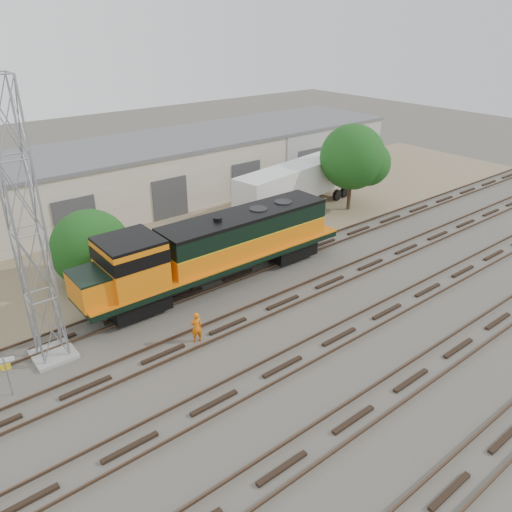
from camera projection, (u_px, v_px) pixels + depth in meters
ground at (300, 314)px, 28.50m from camera, size 140.00×140.00×0.00m
dirt_strip at (169, 234)px, 39.04m from camera, size 80.00×16.00×0.02m
tracks at (339, 337)px, 26.36m from camera, size 80.00×20.40×0.28m
warehouse at (121, 178)px, 43.53m from camera, size 58.40×10.40×5.30m
locomotive at (214, 248)px, 30.67m from camera, size 18.06×3.17×4.34m
signal_tower at (28, 236)px, 22.15m from camera, size 1.98×1.98×13.39m
sign_post at (6, 369)px, 21.80m from camera, size 0.81×0.30×2.06m
worker at (196, 327)px, 25.78m from camera, size 0.70×0.53×1.73m
semi_trailer at (300, 181)px, 42.80m from camera, size 13.65×4.82×4.12m
dumpster_blue at (304, 179)px, 49.61m from camera, size 1.89×1.82×1.50m
dumpster_red at (333, 176)px, 50.72m from camera, size 1.67×1.58×1.40m
tree_mid at (96, 250)px, 31.36m from camera, size 5.24×4.99×4.99m
tree_east at (356, 159)px, 42.08m from camera, size 5.77×5.50×7.42m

